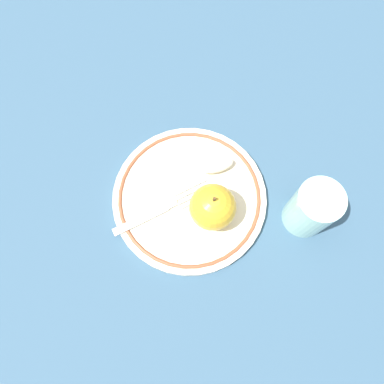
{
  "coord_description": "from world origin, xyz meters",
  "views": [
    {
      "loc": [
        -0.2,
        0.0,
        0.58
      ],
      "look_at": [
        -0.02,
        -0.02,
        0.04
      ],
      "focal_mm": 35.0,
      "sensor_mm": 36.0,
      "label": 1
    }
  ],
  "objects_px": {
    "apple_red_whole": "(215,207)",
    "drinking_glass": "(315,208)",
    "fork": "(162,210)",
    "apple_slice_front": "(219,165)",
    "plate": "(192,198)"
  },
  "relations": [
    {
      "from": "plate",
      "to": "apple_slice_front",
      "type": "xyz_separation_m",
      "value": [
        0.04,
        -0.05,
        0.02
      ]
    },
    {
      "from": "apple_slice_front",
      "to": "apple_red_whole",
      "type": "bearing_deg",
      "value": -112.96
    },
    {
      "from": "fork",
      "to": "apple_red_whole",
      "type": "bearing_deg",
      "value": -30.11
    },
    {
      "from": "apple_slice_front",
      "to": "fork",
      "type": "height_order",
      "value": "apple_slice_front"
    },
    {
      "from": "fork",
      "to": "apple_slice_front",
      "type": "bearing_deg",
      "value": 11.98
    },
    {
      "from": "drinking_glass",
      "to": "fork",
      "type": "bearing_deg",
      "value": 81.85
    },
    {
      "from": "apple_red_whole",
      "to": "fork",
      "type": "height_order",
      "value": "apple_red_whole"
    },
    {
      "from": "fork",
      "to": "drinking_glass",
      "type": "relative_size",
      "value": 1.66
    },
    {
      "from": "apple_red_whole",
      "to": "apple_slice_front",
      "type": "xyz_separation_m",
      "value": [
        0.08,
        -0.02,
        -0.03
      ]
    },
    {
      "from": "drinking_glass",
      "to": "apple_red_whole",
      "type": "bearing_deg",
      "value": 82.67
    },
    {
      "from": "apple_red_whole",
      "to": "drinking_glass",
      "type": "distance_m",
      "value": 0.15
    },
    {
      "from": "apple_red_whole",
      "to": "drinking_glass",
      "type": "height_order",
      "value": "drinking_glass"
    },
    {
      "from": "plate",
      "to": "drinking_glass",
      "type": "bearing_deg",
      "value": -105.96
    },
    {
      "from": "plate",
      "to": "fork",
      "type": "relative_size",
      "value": 1.51
    },
    {
      "from": "plate",
      "to": "fork",
      "type": "xyz_separation_m",
      "value": [
        -0.02,
        0.05,
        0.01
      ]
    }
  ]
}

